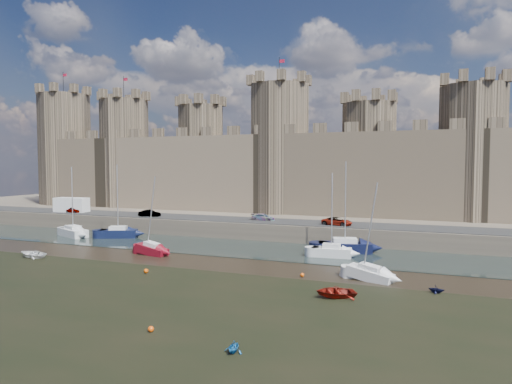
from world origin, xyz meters
TOP-DOWN VIEW (x-y plane):
  - ground at (0.00, 0.00)m, footprint 160.00×160.00m
  - seaweed_patch at (0.00, -6.00)m, footprint 70.00×34.00m
  - water_channel at (0.00, 24.00)m, footprint 160.00×12.00m
  - quay at (0.00, 60.00)m, footprint 160.00×60.00m
  - road at (0.00, 34.00)m, footprint 160.00×7.00m
  - castle at (-0.64, 48.00)m, footprint 108.50×11.00m
  - car_0 at (-31.89, 32.78)m, footprint 3.41×1.64m
  - car_1 at (-15.39, 32.32)m, footprint 3.72×1.79m
  - car_2 at (3.95, 34.35)m, footprint 3.73×1.63m
  - car_3 at (15.72, 32.75)m, footprint 4.59×2.76m
  - van at (-32.91, 33.50)m, footprint 6.31×3.09m
  - sailboat_0 at (-23.41, 23.58)m, footprint 6.16×4.18m
  - sailboat_1 at (-16.20, 25.18)m, footprint 5.94×4.20m
  - sailboat_2 at (17.08, 22.46)m, footprint 4.83×2.23m
  - sailboat_3 at (18.08, 25.90)m, footprint 7.00×4.16m
  - sailboat_4 at (-4.08, 16.14)m, footprint 4.37×2.22m
  - sailboat_5 at (22.74, 13.11)m, footprint 4.72×2.89m
  - dinghy_4 at (20.80, 6.21)m, footprint 4.31×4.01m
  - dinghy_5 at (17.33, -7.18)m, footprint 1.17×1.34m
  - dinghy_6 at (-16.41, 9.44)m, footprint 3.51×2.69m
  - dinghy_7 at (28.73, 10.67)m, footprint 1.65×1.53m
  - buoy_1 at (0.87, 7.72)m, footprint 0.48×0.48m
  - buoy_2 at (10.83, -6.14)m, footprint 0.41×0.41m
  - buoy_3 at (16.30, 12.00)m, footprint 0.39×0.39m

SIDE VIEW (x-z plane):
  - ground at x=0.00m, z-range 0.00..0.00m
  - seaweed_patch at x=0.00m, z-range 0.00..0.01m
  - water_channel at x=0.00m, z-range 0.00..0.08m
  - buoy_3 at x=16.30m, z-range 0.00..0.39m
  - buoy_2 at x=10.83m, z-range 0.00..0.41m
  - buoy_1 at x=0.87m, z-range 0.00..0.48m
  - dinghy_6 at x=-16.41m, z-range 0.00..0.68m
  - dinghy_5 at x=17.33m, z-range 0.00..0.69m
  - dinghy_7 at x=28.73m, z-range 0.00..0.71m
  - dinghy_4 at x=20.80m, z-range 0.00..0.73m
  - sailboat_5 at x=22.74m, z-range -4.07..5.46m
  - sailboat_4 at x=-4.08m, z-range -4.16..5.61m
  - sailboat_2 at x=17.08m, z-range -4.25..5.87m
  - sailboat_0 at x=-23.41m, z-range -4.54..6.20m
  - sailboat_1 at x=-16.20m, z-range -4.70..6.41m
  - sailboat_3 at x=18.08m, z-range -4.88..6.62m
  - quay at x=0.00m, z-range 0.00..2.50m
  - road at x=0.00m, z-range 2.50..2.60m
  - car_2 at x=3.95m, z-range 2.50..3.57m
  - car_0 at x=-31.89m, z-range 2.50..3.62m
  - car_1 at x=-15.39m, z-range 2.50..3.68m
  - car_3 at x=15.72m, z-range 2.50..3.69m
  - van at x=-32.91m, z-range 2.50..5.15m
  - castle at x=-0.64m, z-range -2.83..26.17m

